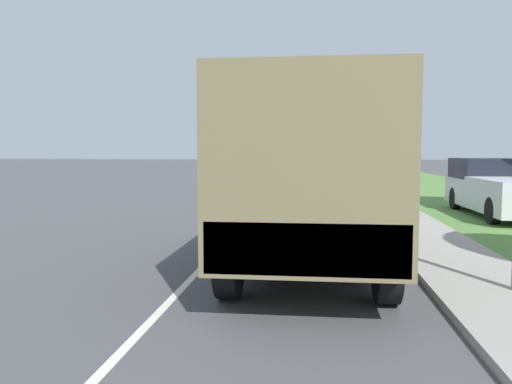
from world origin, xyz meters
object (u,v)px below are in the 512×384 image
object	(u,v)px
military_truck	(309,170)
car_third_ahead	(270,166)
car_fourth_ahead	(312,163)
pickup_truck	(498,189)
car_farthest_ahead	(311,162)
car_nearest_ahead	(308,183)
car_second_ahead	(266,169)

from	to	relation	value
military_truck	car_third_ahead	distance (m)	38.78
car_fourth_ahead	pickup_truck	xyz separation A→B (m)	(5.98, -43.37, 0.20)
military_truck	car_farthest_ahead	xyz separation A→B (m)	(-0.23, 59.78, -1.07)
car_nearest_ahead	pickup_truck	distance (m)	8.04
car_nearest_ahead	car_second_ahead	xyz separation A→B (m)	(-3.19, 14.29, 0.05)
car_second_ahead	car_fourth_ahead	size ratio (longest dim) A/B	1.00
car_third_ahead	car_farthest_ahead	distance (m)	21.55
car_second_ahead	car_farthest_ahead	world-z (taller)	car_second_ahead
military_truck	car_second_ahead	xyz separation A→B (m)	(-3.33, 27.26, -0.98)
car_second_ahead	car_third_ahead	size ratio (longest dim) A/B	0.92
car_third_ahead	pickup_truck	world-z (taller)	pickup_truck
car_nearest_ahead	pickup_truck	xyz separation A→B (m)	(6.07, -5.27, 0.19)
military_truck	car_nearest_ahead	xyz separation A→B (m)	(-0.14, 12.96, -1.03)
car_fourth_ahead	car_third_ahead	bearing A→B (deg)	-107.48
car_second_ahead	car_fourth_ahead	world-z (taller)	car_second_ahead
pickup_truck	car_third_ahead	bearing A→B (deg)	107.80
car_second_ahead	car_fourth_ahead	xyz separation A→B (m)	(3.28, 23.81, -0.06)
car_second_ahead	car_farthest_ahead	xyz separation A→B (m)	(3.10, 32.53, -0.09)
military_truck	car_fourth_ahead	distance (m)	51.07
car_third_ahead	car_fourth_ahead	world-z (taller)	car_third_ahead
car_fourth_ahead	car_farthest_ahead	distance (m)	8.72
car_nearest_ahead	pickup_truck	world-z (taller)	pickup_truck
car_nearest_ahead	car_fourth_ahead	distance (m)	38.10
military_truck	car_fourth_ahead	world-z (taller)	military_truck
car_nearest_ahead	car_third_ahead	world-z (taller)	car_nearest_ahead
car_third_ahead	car_second_ahead	bearing A→B (deg)	-86.68
car_farthest_ahead	car_fourth_ahead	bearing A→B (deg)	-88.81
car_third_ahead	car_farthest_ahead	xyz separation A→B (m)	(3.76, 21.22, -0.03)
car_second_ahead	pickup_truck	bearing A→B (deg)	-64.67
car_third_ahead	military_truck	bearing A→B (deg)	-84.10
pickup_truck	car_second_ahead	bearing A→B (deg)	115.33
car_nearest_ahead	car_third_ahead	xyz separation A→B (m)	(-3.85, 25.60, -0.01)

